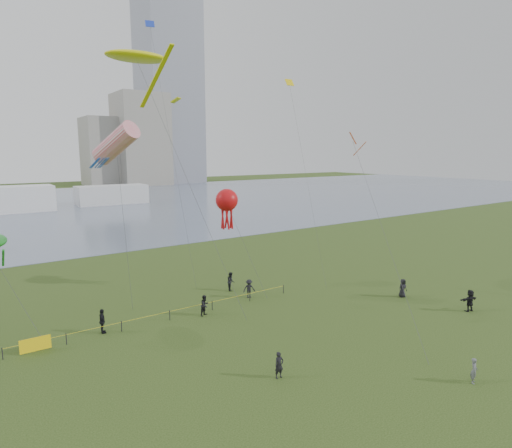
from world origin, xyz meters
TOP-DOWN VIEW (x-y plane):
  - ground_plane at (0.00, 0.00)m, footprint 400.00×400.00m
  - lake at (0.00, 100.00)m, footprint 400.00×120.00m
  - tower at (62.00, 168.00)m, footprint 24.00×24.00m
  - building_mid at (46.00, 162.00)m, footprint 20.00×20.00m
  - building_low at (32.00, 168.00)m, footprint 16.00×18.00m
  - pavilion_left at (-12.00, 95.00)m, footprint 22.00×8.00m
  - pavilion_right at (14.00, 98.00)m, footprint 18.00×7.00m
  - fence at (-12.28, 13.66)m, footprint 24.07×0.07m
  - kite_flyer at (4.92, -5.91)m, footprint 0.68×0.60m
  - spectator_a at (-3.26, 12.94)m, footprint 1.05×0.95m
  - spectator_b at (2.34, 14.52)m, footprint 1.31×0.99m
  - spectator_c at (-11.45, 14.18)m, footprint 0.60×1.18m
  - spectator_d at (14.56, 6.28)m, footprint 0.96×0.72m
  - spectator_e at (16.20, 0.59)m, footprint 1.88×0.95m
  - spectator_f at (-4.37, 1.23)m, footprint 0.64×0.44m
  - spectator_g at (2.07, 17.42)m, footprint 1.01×1.12m
  - kite_stingray at (-5.37, 20.84)m, footprint 7.31×12.67m
  - kite_windsock at (-8.25, 18.90)m, footprint 4.21×5.04m
  - kite_octopus at (2.24, 18.31)m, footprint 2.50×6.14m
  - kite_delta at (11.59, 10.08)m, footprint 7.97×14.75m
  - small_kites at (-3.70, 21.76)m, footprint 32.88×7.95m

SIDE VIEW (x-z plane):
  - ground_plane at x=0.00m, z-range 0.00..0.00m
  - lake at x=0.00m, z-range -0.02..0.06m
  - fence at x=-12.28m, z-range 0.03..1.08m
  - kite_flyer at x=4.92m, z-range 0.00..1.56m
  - spectator_f at x=-4.37m, z-range 0.00..1.67m
  - spectator_a at x=-3.26m, z-range 0.00..1.78m
  - spectator_d at x=14.56m, z-range 0.00..1.78m
  - spectator_b at x=2.34m, z-range 0.00..1.80m
  - spectator_g at x=2.07m, z-range 0.00..1.87m
  - spectator_c at x=-11.45m, z-range 0.00..1.93m
  - spectator_e at x=16.20m, z-range 0.00..1.94m
  - pavilion_right at x=14.00m, z-range 0.00..5.00m
  - pavilion_left at x=-12.00m, z-range 0.00..6.00m
  - kite_octopus at x=2.24m, z-range 3.89..14.07m
  - building_low at x=32.00m, z-range 0.00..28.00m
  - kite_delta at x=11.59m, z-range 6.28..21.94m
  - kite_windsock at x=-8.25m, z-range 6.29..22.65m
  - building_mid at x=46.00m, z-range 0.00..38.00m
  - kite_stingray at x=-5.37m, z-range 10.78..33.36m
  - small_kites at x=-3.70m, z-range 20.67..26.78m
  - tower at x=62.00m, z-range 0.00..120.00m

